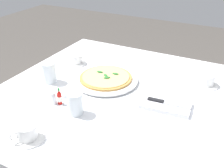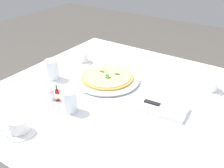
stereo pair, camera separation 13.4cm
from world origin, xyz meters
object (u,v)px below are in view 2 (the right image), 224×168
at_px(water_glass_near_right, 70,102).
at_px(salt_shaker, 63,97).
at_px(pizza_plate, 107,79).
at_px(coffee_cup_left_edge, 210,86).
at_px(water_glass_center_back, 52,70).
at_px(pizza, 107,77).
at_px(napkin_folded, 162,108).
at_px(coffee_cup_far_right, 82,58).
at_px(dinner_knife, 163,106).
at_px(coffee_cup_right_edge, 19,126).
at_px(hot_sauce_bottle, 57,94).
at_px(pepper_shaker, 52,95).

relative_size(water_glass_near_right, salt_shaker, 1.79).
xyz_separation_m(pizza_plate, coffee_cup_left_edge, (0.48, 0.21, 0.02)).
relative_size(coffee_cup_left_edge, water_glass_center_back, 1.22).
relative_size(pizza, water_glass_near_right, 2.76).
distance_m(coffee_cup_left_edge, napkin_folded, 0.32).
bearing_deg(pizza, pizza_plate, -92.24).
bearing_deg(coffee_cup_far_right, pizza, -23.37).
bearing_deg(salt_shaker, water_glass_center_back, 146.00).
relative_size(pizza, dinner_knife, 1.42).
bearing_deg(water_glass_near_right, coffee_cup_right_edge, -107.02).
bearing_deg(water_glass_center_back, salt_shaker, -34.00).
bearing_deg(pizza_plate, coffee_cup_far_right, 156.60).
bearing_deg(water_glass_near_right, dinner_knife, 34.08).
distance_m(pizza_plate, salt_shaker, 0.28).
height_order(hot_sauce_bottle, salt_shaker, hot_sauce_bottle).
xyz_separation_m(napkin_folded, salt_shaker, (-0.41, -0.19, 0.02)).
distance_m(pizza_plate, water_glass_near_right, 0.32).
xyz_separation_m(pizza_plate, pepper_shaker, (-0.11, -0.30, 0.01)).
xyz_separation_m(coffee_cup_left_edge, water_glass_near_right, (-0.46, -0.52, 0.02)).
bearing_deg(pepper_shaker, coffee_cup_far_right, 110.58).
distance_m(pizza, napkin_folded, 0.37).
bearing_deg(pizza, coffee_cup_left_edge, 23.10).
height_order(coffee_cup_far_right, water_glass_center_back, water_glass_center_back).
height_order(coffee_cup_right_edge, water_glass_center_back, water_glass_center_back).
height_order(water_glass_center_back, salt_shaker, water_glass_center_back).
bearing_deg(dinner_knife, salt_shaker, -159.94).
distance_m(pizza_plate, coffee_cup_far_right, 0.29).
distance_m(napkin_folded, salt_shaker, 0.46).
bearing_deg(pizza, dinner_knife, -13.67).
height_order(coffee_cup_left_edge, pepper_shaker, coffee_cup_left_edge).
bearing_deg(pepper_shaker, dinner_knife, 23.98).
distance_m(dinner_knife, pepper_shaker, 0.52).
xyz_separation_m(water_glass_center_back, salt_shaker, (0.21, -0.14, -0.02)).
bearing_deg(pizza, hot_sauce_bottle, -106.33).
height_order(water_glass_center_back, dinner_knife, water_glass_center_back).
height_order(pizza, coffee_cup_right_edge, coffee_cup_right_edge).
height_order(dinner_knife, hot_sauce_bottle, hot_sauce_bottle).
bearing_deg(napkin_folded, water_glass_near_right, -150.87).
distance_m(coffee_cup_right_edge, dinner_knife, 0.61).
height_order(napkin_folded, dinner_knife, dinner_knife).
distance_m(pizza_plate, pepper_shaker, 0.32).
relative_size(water_glass_center_back, pepper_shaker, 1.93).
bearing_deg(pizza, coffee_cup_right_edge, -94.88).
bearing_deg(coffee_cup_far_right, water_glass_center_back, -88.66).
height_order(water_glass_center_back, napkin_folded, water_glass_center_back).
relative_size(coffee_cup_left_edge, hot_sauce_bottle, 1.60).
bearing_deg(pizza, napkin_folded, -13.81).
height_order(pizza_plate, salt_shaker, salt_shaker).
bearing_deg(coffee_cup_far_right, hot_sauce_bottle, -65.58).
xyz_separation_m(coffee_cup_far_right, hot_sauce_bottle, (0.18, -0.40, 0.01)).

